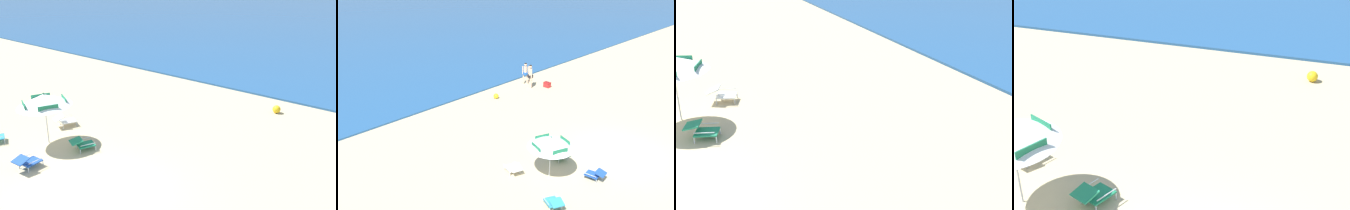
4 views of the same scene
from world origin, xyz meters
TOP-DOWN VIEW (x-y plane):
  - lounge_chair_facing_sea at (-4.77, 2.57)m, footprint 0.80×1.00m
  - lounge_chair_spare_folded at (-2.42, 1.63)m, footprint 0.80×0.98m

SIDE VIEW (x-z plane):
  - lounge_chair_facing_sea at x=-4.77m, z-range 0.02..0.53m
  - lounge_chair_spare_folded at x=-2.42m, z-range 0.04..0.52m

